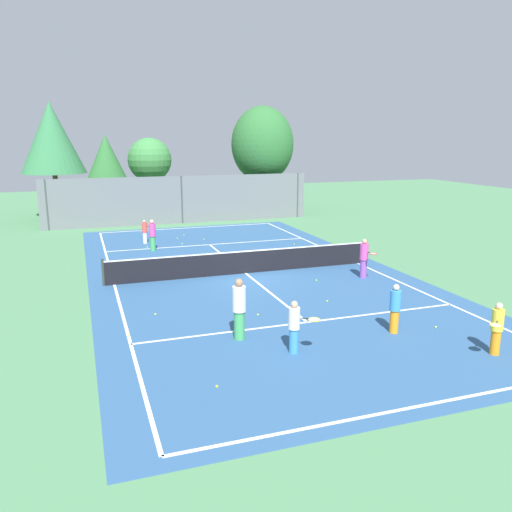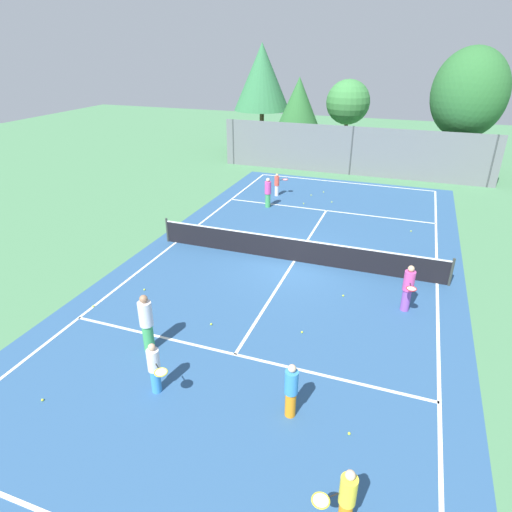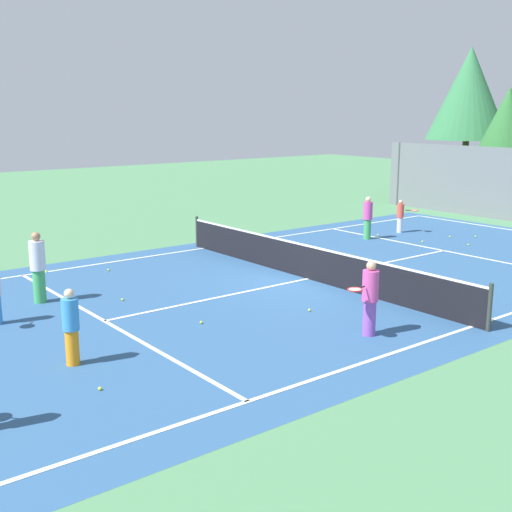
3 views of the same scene
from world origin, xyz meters
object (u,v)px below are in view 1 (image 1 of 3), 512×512
tennis_ball_3 (217,386)px  tennis_ball_11 (182,244)px  tennis_ball_6 (316,280)px  player_0 (145,231)px  player_3 (364,258)px  tennis_ball_10 (147,247)px  tennis_ball_0 (129,335)px  player_4 (239,308)px  player_6 (295,326)px  tennis_ball_5 (155,314)px  tennis_ball_12 (327,301)px  tennis_ball_4 (204,239)px  tennis_ball_8 (258,315)px  player_1 (395,308)px  player_5 (152,235)px  tennis_ball_2 (184,235)px  tennis_ball_9 (436,327)px  player_2 (497,328)px  tennis_ball_7 (177,238)px  tennis_ball_1 (294,244)px

tennis_ball_3 → tennis_ball_11: (2.44, 16.73, 0.00)m
tennis_ball_6 → player_0: bearing=119.2°
player_3 → tennis_ball_10: 11.93m
tennis_ball_0 → tennis_ball_3: (1.64, -4.01, 0.00)m
player_4 → player_6: player_4 is taller
tennis_ball_5 → tennis_ball_12: (6.02, -0.58, 0.00)m
tennis_ball_4 → tennis_ball_8: size_ratio=1.00×
player_3 → player_1: bearing=-112.1°
player_5 → tennis_ball_5: player_5 is taller
player_5 → tennis_ball_4: size_ratio=24.61×
tennis_ball_8 → tennis_ball_2: bearing=88.2°
player_6 → tennis_ball_0: 5.03m
tennis_ball_2 → tennis_ball_5: 14.11m
tennis_ball_12 → player_1: bearing=-80.4°
tennis_ball_0 → tennis_ball_12: 7.09m
player_3 → tennis_ball_12: (-2.90, -2.44, -0.82)m
tennis_ball_9 → tennis_ball_12: 3.97m
player_0 → player_3: (7.70, -10.26, 0.17)m
player_5 → player_2: bearing=-66.9°
tennis_ball_3 → tennis_ball_4: same height
player_4 → tennis_ball_11: player_4 is taller
player_3 → tennis_ball_4: player_3 is taller
player_3 → tennis_ball_7: bearing=118.0°
tennis_ball_0 → tennis_ball_1: 14.48m
tennis_ball_9 → tennis_ball_6: bearing=101.0°
tennis_ball_3 → tennis_ball_8: size_ratio=1.00×
player_4 → tennis_ball_0: size_ratio=27.65×
player_3 → tennis_ball_12: 3.88m
tennis_ball_6 → player_2: bearing=-80.3°
tennis_ball_11 → player_1: bearing=-76.9°
player_2 → tennis_ball_8: player_2 is taller
player_3 → tennis_ball_3: (-8.29, -7.43, -0.82)m
tennis_ball_4 → tennis_ball_1: bearing=-33.9°
player_6 → tennis_ball_6: 7.35m
player_6 → tennis_ball_7: player_6 is taller
player_0 → tennis_ball_12: 13.59m
tennis_ball_0 → tennis_ball_2: same height
player_6 → tennis_ball_8: player_6 is taller
player_2 → tennis_ball_12: 6.06m
player_3 → tennis_ball_7: player_3 is taller
player_1 → tennis_ball_3: size_ratio=22.91×
player_5 → tennis_ball_7: 3.36m
player_3 → tennis_ball_5: size_ratio=25.14×
player_1 → tennis_ball_7: (-3.47, 16.68, -0.74)m
tennis_ball_6 → tennis_ball_0: bearing=-155.4°
tennis_ball_1 → tennis_ball_8: same height
tennis_ball_3 → tennis_ball_1: bearing=60.6°
player_1 → player_4: size_ratio=0.83×
tennis_ball_3 → player_5: bearing=87.4°
tennis_ball_2 → tennis_ball_11: (-0.60, -2.46, 0.00)m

